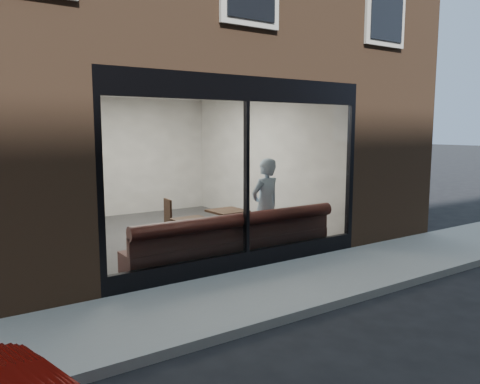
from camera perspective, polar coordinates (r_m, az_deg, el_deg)
ground at (r=6.56m, az=11.32°, el=-13.49°), size 120.00×120.00×0.00m
sidewalk_near at (r=7.25m, az=5.60°, el=-11.24°), size 40.00×2.00×0.01m
kerb_near at (r=6.51m, az=11.65°, el=-13.12°), size 40.00×0.10×0.12m
host_building_pier_right at (r=14.75m, az=-0.40°, el=4.79°), size 2.50×12.00×3.20m
host_building_backfill at (r=15.91m, az=-17.95°, el=4.63°), size 5.00×6.00×3.20m
cafe_floor at (r=10.52m, az=-8.44°, el=-5.19°), size 6.00×6.00×0.00m
cafe_ceiling at (r=10.29m, az=-8.80°, el=12.28°), size 6.00×6.00×0.00m
cafe_wall_back at (r=13.05m, az=-14.27°, el=4.16°), size 5.00×0.00×5.00m
cafe_wall_left at (r=9.50m, az=-22.33°, el=2.57°), size 0.00×6.00×6.00m
cafe_wall_right at (r=11.57m, az=2.62°, el=3.97°), size 0.00×6.00×6.00m
storefront_kick at (r=8.01m, az=0.78°, el=-8.28°), size 5.00×0.10×0.30m
storefront_header at (r=7.72m, az=0.82°, el=12.49°), size 5.00×0.10×0.40m
storefront_mullion at (r=7.74m, az=0.80°, el=1.73°), size 0.06×0.10×2.50m
storefront_glass at (r=7.72m, az=0.93°, el=1.71°), size 4.80×0.00×4.80m
banquette at (r=8.31m, az=-0.80°, el=-7.15°), size 4.00×0.55×0.45m
person at (r=8.80m, az=3.11°, el=-1.79°), size 0.72×0.53×1.81m
cafe_table_left at (r=8.39m, az=-5.88°, el=-3.43°), size 0.61×0.61×0.04m
cafe_table_right at (r=9.25m, az=-1.53°, el=-2.35°), size 0.69×0.69×0.04m
cafe_chair_left at (r=9.60m, az=-9.80°, el=-5.13°), size 0.40×0.40×0.03m
wall_poster at (r=8.31m, az=-20.33°, el=2.09°), size 0.02×0.59×0.79m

